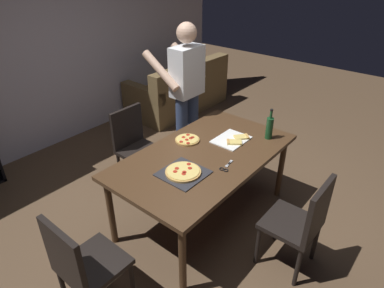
{
  "coord_description": "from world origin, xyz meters",
  "views": [
    {
      "loc": [
        -2.11,
        -1.6,
        2.37
      ],
      "look_at": [
        0.0,
        0.15,
        0.8
      ],
      "focal_mm": 31.32,
      "sensor_mm": 36.0,
      "label": 1
    }
  ],
  "objects_px": {
    "pepperoni_pizza_on_tray": "(183,172)",
    "wine_bottle": "(269,127)",
    "couch": "(180,92)",
    "person_serving_pizza": "(186,90)",
    "chair_far_side": "(135,143)",
    "chair_near_camera": "(302,221)",
    "chair_left_end": "(82,263)",
    "dining_table": "(204,160)",
    "second_pizza_plain": "(187,140)",
    "kitchen_scissors": "(226,167)"
  },
  "relations": [
    {
      "from": "chair_near_camera",
      "to": "chair_left_end",
      "type": "distance_m",
      "value": 1.69
    },
    {
      "from": "dining_table",
      "to": "person_serving_pizza",
      "type": "relative_size",
      "value": 1.01
    },
    {
      "from": "chair_left_end",
      "to": "kitchen_scissors",
      "type": "height_order",
      "value": "chair_left_end"
    },
    {
      "from": "chair_far_side",
      "to": "chair_left_end",
      "type": "xyz_separation_m",
      "value": [
        -1.37,
        -0.99,
        0.0
      ]
    },
    {
      "from": "couch",
      "to": "pepperoni_pizza_on_tray",
      "type": "distance_m",
      "value": 3.09
    },
    {
      "from": "chair_far_side",
      "to": "dining_table",
      "type": "bearing_deg",
      "value": -90.0
    },
    {
      "from": "second_pizza_plain",
      "to": "chair_left_end",
      "type": "bearing_deg",
      "value": -169.04
    },
    {
      "from": "dining_table",
      "to": "chair_near_camera",
      "type": "xyz_separation_m",
      "value": [
        -0.0,
        -0.99,
        -0.17
      ]
    },
    {
      "from": "couch",
      "to": "second_pizza_plain",
      "type": "relative_size",
      "value": 7.12
    },
    {
      "from": "couch",
      "to": "dining_table",
      "type": "bearing_deg",
      "value": -133.7
    },
    {
      "from": "dining_table",
      "to": "chair_left_end",
      "type": "bearing_deg",
      "value": 180.0
    },
    {
      "from": "couch",
      "to": "chair_near_camera",
      "type": "bearing_deg",
      "value": -122.52
    },
    {
      "from": "chair_far_side",
      "to": "second_pizza_plain",
      "type": "xyz_separation_m",
      "value": [
        0.09,
        -0.71,
        0.25
      ]
    },
    {
      "from": "pepperoni_pizza_on_tray",
      "to": "second_pizza_plain",
      "type": "bearing_deg",
      "value": 36.84
    },
    {
      "from": "pepperoni_pizza_on_tray",
      "to": "wine_bottle",
      "type": "relative_size",
      "value": 1.15
    },
    {
      "from": "pepperoni_pizza_on_tray",
      "to": "wine_bottle",
      "type": "distance_m",
      "value": 1.05
    },
    {
      "from": "second_pizza_plain",
      "to": "wine_bottle",
      "type": "bearing_deg",
      "value": -46.49
    },
    {
      "from": "dining_table",
      "to": "person_serving_pizza",
      "type": "bearing_deg",
      "value": 50.2
    },
    {
      "from": "pepperoni_pizza_on_tray",
      "to": "second_pizza_plain",
      "type": "height_order",
      "value": "pepperoni_pizza_on_tray"
    },
    {
      "from": "chair_far_side",
      "to": "chair_near_camera",
      "type": "bearing_deg",
      "value": -90.0
    },
    {
      "from": "couch",
      "to": "kitchen_scissors",
      "type": "bearing_deg",
      "value": -130.87
    },
    {
      "from": "chair_far_side",
      "to": "person_serving_pizza",
      "type": "relative_size",
      "value": 0.51
    },
    {
      "from": "chair_near_camera",
      "to": "person_serving_pizza",
      "type": "xyz_separation_m",
      "value": [
        0.64,
        1.76,
        0.49
      ]
    },
    {
      "from": "chair_near_camera",
      "to": "kitchen_scissors",
      "type": "bearing_deg",
      "value": 95.43
    },
    {
      "from": "wine_bottle",
      "to": "kitchen_scissors",
      "type": "xyz_separation_m",
      "value": [
        -0.72,
        0.02,
        -0.11
      ]
    },
    {
      "from": "person_serving_pizza",
      "to": "dining_table",
      "type": "bearing_deg",
      "value": -129.8
    },
    {
      "from": "chair_far_side",
      "to": "chair_left_end",
      "type": "bearing_deg",
      "value": -144.15
    },
    {
      "from": "chair_near_camera",
      "to": "person_serving_pizza",
      "type": "distance_m",
      "value": 1.94
    },
    {
      "from": "dining_table",
      "to": "second_pizza_plain",
      "type": "xyz_separation_m",
      "value": [
        0.09,
        0.28,
        0.08
      ]
    },
    {
      "from": "couch",
      "to": "person_serving_pizza",
      "type": "height_order",
      "value": "person_serving_pizza"
    },
    {
      "from": "pepperoni_pizza_on_tray",
      "to": "kitchen_scissors",
      "type": "height_order",
      "value": "pepperoni_pizza_on_tray"
    },
    {
      "from": "couch",
      "to": "person_serving_pizza",
      "type": "relative_size",
      "value": 0.98
    },
    {
      "from": "wine_bottle",
      "to": "chair_far_side",
      "type": "bearing_deg",
      "value": 116.54
    },
    {
      "from": "chair_left_end",
      "to": "dining_table",
      "type": "bearing_deg",
      "value": 0.0
    },
    {
      "from": "dining_table",
      "to": "chair_far_side",
      "type": "height_order",
      "value": "chair_far_side"
    },
    {
      "from": "dining_table",
      "to": "second_pizza_plain",
      "type": "relative_size",
      "value": 7.33
    },
    {
      "from": "chair_left_end",
      "to": "couch",
      "type": "height_order",
      "value": "chair_left_end"
    },
    {
      "from": "chair_near_camera",
      "to": "second_pizza_plain",
      "type": "height_order",
      "value": "chair_near_camera"
    },
    {
      "from": "wine_bottle",
      "to": "kitchen_scissors",
      "type": "distance_m",
      "value": 0.72
    },
    {
      "from": "kitchen_scissors",
      "to": "second_pizza_plain",
      "type": "bearing_deg",
      "value": 74.66
    },
    {
      "from": "dining_table",
      "to": "wine_bottle",
      "type": "relative_size",
      "value": 5.61
    },
    {
      "from": "pepperoni_pizza_on_tray",
      "to": "couch",
      "type": "bearing_deg",
      "value": 42.07
    },
    {
      "from": "pepperoni_pizza_on_tray",
      "to": "person_serving_pizza",
      "type": "bearing_deg",
      "value": 39.4
    },
    {
      "from": "chair_near_camera",
      "to": "couch",
      "type": "bearing_deg",
      "value": 57.48
    },
    {
      "from": "couch",
      "to": "chair_far_side",
      "type": "bearing_deg",
      "value": -152.33
    },
    {
      "from": "couch",
      "to": "second_pizza_plain",
      "type": "distance_m",
      "value": 2.53
    },
    {
      "from": "wine_bottle",
      "to": "second_pizza_plain",
      "type": "xyz_separation_m",
      "value": [
        -0.56,
        0.59,
        -0.11
      ]
    },
    {
      "from": "chair_near_camera",
      "to": "chair_far_side",
      "type": "bearing_deg",
      "value": 90.0
    },
    {
      "from": "wine_bottle",
      "to": "couch",
      "type": "bearing_deg",
      "value": 61.4
    },
    {
      "from": "chair_left_end",
      "to": "wine_bottle",
      "type": "relative_size",
      "value": 2.85
    }
  ]
}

